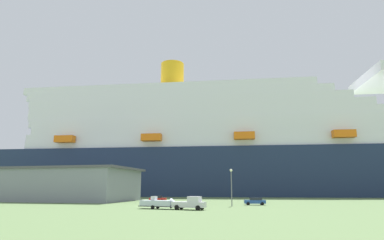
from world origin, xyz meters
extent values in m
plane|color=#567042|center=(0.00, 30.00, 0.00)|extent=(600.00, 600.00, 0.00)
cube|color=#1E2D4C|center=(21.25, 73.87, 9.81)|extent=(212.41, 33.66, 19.63)
cylinder|color=#1E2D4C|center=(-84.71, 72.14, 9.81)|extent=(30.68, 30.68, 19.63)
cube|color=white|center=(21.25, 73.87, 21.20)|extent=(186.94, 30.82, 3.14)
cube|color=white|center=(17.01, 73.80, 24.34)|extent=(178.57, 30.14, 3.14)
cube|color=white|center=(12.77, 73.73, 27.48)|extent=(166.18, 29.68, 3.14)
cube|color=white|center=(8.53, 73.66, 30.62)|extent=(160.91, 29.41, 3.14)
cube|color=white|center=(4.29, 73.59, 33.76)|extent=(154.37, 28.53, 3.14)
cube|color=white|center=(0.06, 73.52, 36.90)|extent=(145.89, 28.16, 3.14)
cube|color=white|center=(-4.18, 73.45, 40.05)|extent=(138.56, 27.62, 3.14)
cube|color=white|center=(-8.42, 73.38, 43.19)|extent=(133.27, 26.86, 3.14)
cube|color=white|center=(-12.66, 73.32, 46.33)|extent=(128.78, 26.23, 3.14)
cylinder|color=yellow|center=(-10.54, 73.35, 54.53)|extent=(11.04, 11.04, 13.25)
cube|color=orange|center=(-52.67, 56.96, 23.40)|extent=(8.05, 3.33, 2.80)
cube|color=orange|center=(-15.58, 57.57, 23.40)|extent=(8.05, 3.33, 2.80)
cube|color=orange|center=(21.50, 58.17, 23.40)|extent=(8.05, 3.33, 2.80)
cube|color=orange|center=(58.59, 58.78, 23.40)|extent=(8.05, 3.33, 2.80)
cube|color=gray|center=(-41.90, 21.45, 4.19)|extent=(62.52, 26.40, 8.37)
cube|color=#4C4C51|center=(-41.90, 21.45, 8.67)|extent=(65.02, 27.45, 0.60)
cube|color=silver|center=(9.59, -9.34, 0.85)|extent=(5.91, 3.23, 0.90)
cube|color=silver|center=(10.57, -9.57, 1.75)|extent=(2.38, 2.25, 0.90)
cube|color=#26333F|center=(11.23, -9.73, 1.66)|extent=(0.48, 1.66, 0.63)
cylinder|color=black|center=(11.73, -8.82, 0.40)|extent=(0.84, 0.46, 0.80)
cylinder|color=black|center=(11.27, -10.77, 0.40)|extent=(0.84, 0.46, 0.80)
cylinder|color=black|center=(8.08, -7.96, 0.40)|extent=(0.84, 0.46, 0.80)
cylinder|color=black|center=(7.62, -9.91, 0.40)|extent=(0.84, 0.46, 0.80)
cube|color=#595960|center=(3.70, -7.95, 0.47)|extent=(6.70, 3.18, 0.16)
cube|color=#595960|center=(7.42, -8.83, 0.47)|extent=(2.09, 0.60, 0.10)
cylinder|color=black|center=(3.63, -6.95, 0.32)|extent=(0.67, 0.36, 0.64)
cylinder|color=black|center=(3.19, -8.83, 0.32)|extent=(0.67, 0.36, 0.64)
cube|color=silver|center=(3.70, -7.95, 1.00)|extent=(6.18, 3.23, 0.90)
cone|color=silver|center=(6.95, -8.72, 1.00)|extent=(1.57, 1.97, 1.74)
cube|color=silver|center=(3.12, -7.82, 1.80)|extent=(1.01, 1.16, 0.70)
cube|color=black|center=(0.63, -7.23, 1.00)|extent=(0.47, 0.57, 1.10)
cylinder|color=slate|center=(16.67, 1.52, 3.42)|extent=(0.20, 0.20, 6.84)
sphere|color=#F9F2CC|center=(16.67, 1.52, 7.09)|extent=(0.56, 0.56, 0.56)
cube|color=#264C99|center=(21.46, 6.57, 0.68)|extent=(4.55, 2.01, 0.70)
cube|color=#1E232D|center=(21.69, 6.58, 1.31)|extent=(2.58, 1.73, 0.55)
cylinder|color=black|center=(20.04, 5.60, 0.33)|extent=(0.67, 0.25, 0.66)
cylinder|color=black|center=(19.94, 7.38, 0.33)|extent=(0.67, 0.25, 0.66)
cylinder|color=black|center=(22.98, 5.76, 0.33)|extent=(0.67, 0.25, 0.66)
cylinder|color=black|center=(22.89, 7.54, 0.33)|extent=(0.67, 0.25, 0.66)
cube|color=red|center=(-2.33, 17.03, 0.68)|extent=(4.29, 2.03, 0.70)
cube|color=#1E232D|center=(-2.54, 17.02, 1.31)|extent=(2.42, 1.79, 0.55)
cylinder|color=black|center=(-0.95, 18.02, 0.33)|extent=(0.67, 0.24, 0.66)
cylinder|color=black|center=(-0.90, 16.10, 0.33)|extent=(0.67, 0.24, 0.66)
cylinder|color=black|center=(-3.75, 17.95, 0.33)|extent=(0.67, 0.24, 0.66)
cylinder|color=black|center=(-3.70, 16.03, 0.33)|extent=(0.67, 0.24, 0.66)
cube|color=white|center=(-41.15, 16.60, 0.68)|extent=(4.76, 1.98, 0.70)
cube|color=#1E232D|center=(-41.38, 16.60, 1.31)|extent=(2.67, 1.76, 0.55)
cylinder|color=black|center=(-39.57, 17.54, 0.33)|extent=(0.66, 0.23, 0.66)
cylinder|color=black|center=(-39.60, 15.62, 0.33)|extent=(0.66, 0.23, 0.66)
cylinder|color=black|center=(-42.70, 17.58, 0.33)|extent=(0.66, 0.23, 0.66)
cylinder|color=black|center=(-42.72, 15.66, 0.33)|extent=(0.66, 0.23, 0.66)
cube|color=#2D723F|center=(-20.17, 13.39, 0.68)|extent=(4.70, 2.34, 0.70)
cube|color=#1E232D|center=(-19.95, 13.41, 1.31)|extent=(2.70, 1.93, 0.55)
cylinder|color=black|center=(-21.55, 12.31, 0.33)|extent=(0.68, 0.29, 0.66)
cylinder|color=black|center=(-21.76, 14.13, 0.33)|extent=(0.68, 0.29, 0.66)
cylinder|color=black|center=(-18.59, 12.65, 0.33)|extent=(0.68, 0.29, 0.66)
cylinder|color=black|center=(-18.80, 14.47, 0.33)|extent=(0.68, 0.29, 0.66)
camera|label=1|loc=(17.38, -62.72, 3.70)|focal=28.96mm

